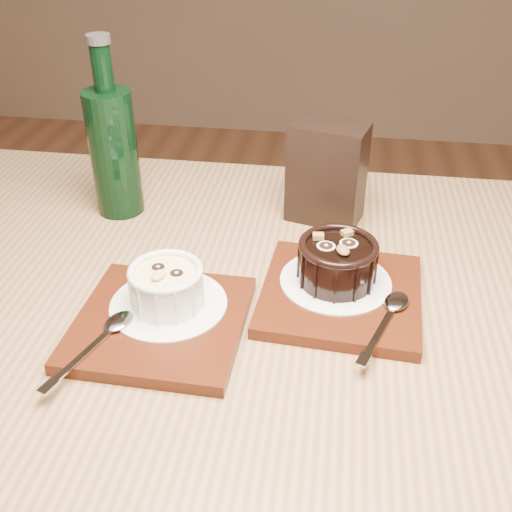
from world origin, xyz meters
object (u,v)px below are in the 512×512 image
(ramekin_dark, at_px, (337,260))
(green_bottle, at_px, (113,148))
(tray_right, at_px, (341,295))
(condiment_stand, at_px, (327,173))
(ramekin_white, at_px, (167,285))
(tray_left, at_px, (160,323))
(table, at_px, (251,376))

(ramekin_dark, height_order, green_bottle, green_bottle)
(tray_right, distance_m, condiment_stand, 0.20)
(ramekin_white, xyz_separation_m, tray_right, (0.19, 0.06, -0.03))
(tray_left, bearing_deg, tray_right, 22.56)
(tray_left, height_order, tray_right, same)
(ramekin_white, distance_m, tray_right, 0.20)
(ramekin_white, height_order, green_bottle, green_bottle)
(tray_right, relative_size, ramekin_dark, 1.96)
(ramekin_white, xyz_separation_m, ramekin_dark, (0.18, 0.07, 0.00))
(table, xyz_separation_m, condiment_stand, (0.07, 0.24, 0.16))
(green_bottle, bearing_deg, condiment_stand, 3.88)
(ramekin_white, distance_m, ramekin_dark, 0.20)
(tray_right, xyz_separation_m, condiment_stand, (-0.03, 0.19, 0.06))
(tray_right, height_order, condiment_stand, condiment_stand)
(table, height_order, tray_left, tray_left)
(tray_left, bearing_deg, condiment_stand, 59.00)
(tray_left, bearing_deg, green_bottle, 117.76)
(table, distance_m, condiment_stand, 0.30)
(tray_right, xyz_separation_m, ramekin_dark, (-0.01, 0.02, 0.04))
(table, xyz_separation_m, green_bottle, (-0.23, 0.22, 0.19))
(table, relative_size, green_bottle, 4.86)
(tray_left, relative_size, condiment_stand, 1.29)
(table, xyz_separation_m, ramekin_white, (-0.09, -0.01, 0.13))
(table, height_order, ramekin_dark, ramekin_dark)
(tray_left, distance_m, ramekin_dark, 0.21)
(tray_left, xyz_separation_m, ramekin_dark, (0.19, 0.09, 0.04))
(condiment_stand, bearing_deg, green_bottle, -176.12)
(ramekin_dark, bearing_deg, green_bottle, 132.71)
(condiment_stand, bearing_deg, ramekin_white, -122.78)
(ramekin_white, xyz_separation_m, condiment_stand, (0.16, 0.25, 0.03))
(ramekin_white, bearing_deg, green_bottle, 140.58)
(table, distance_m, tray_right, 0.15)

